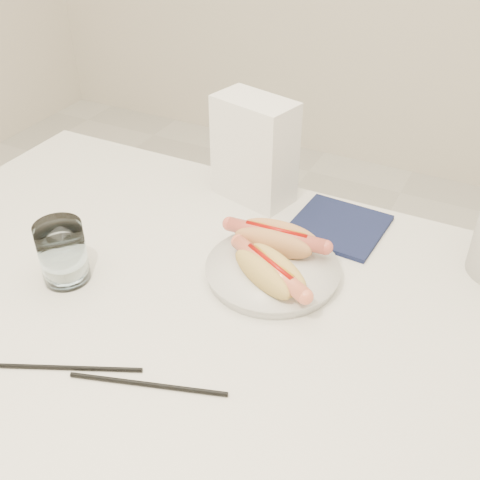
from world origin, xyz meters
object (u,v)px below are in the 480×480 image
at_px(table, 194,328).
at_px(hotdog_left, 276,239).
at_px(plate, 272,272).
at_px(hotdog_right, 270,271).
at_px(napkin_box, 254,150).
at_px(water_glass, 62,253).

height_order(table, hotdog_left, hotdog_left).
height_order(plate, hotdog_left, hotdog_left).
height_order(table, hotdog_right, hotdog_right).
height_order(hotdog_left, hotdog_right, same).
xyz_separation_m(table, hotdog_left, (0.07, 0.16, 0.10)).
bearing_deg(table, napkin_box, 98.82).
bearing_deg(water_glass, table, 12.18).
height_order(plate, hotdog_right, hotdog_right).
bearing_deg(hotdog_right, table, -114.50).
bearing_deg(hotdog_right, napkin_box, 148.24).
relative_size(plate, water_glass, 2.03).
bearing_deg(hotdog_right, plate, 133.57).
relative_size(table, plate, 5.62).
distance_m(table, plate, 0.16).
distance_m(hotdog_left, water_glass, 0.35).
relative_size(hotdog_left, hotdog_right, 1.07).
height_order(table, plate, plate).
bearing_deg(plate, table, -128.23).
xyz_separation_m(table, water_glass, (-0.21, -0.05, 0.11)).
bearing_deg(hotdog_right, water_glass, -130.82).
distance_m(plate, hotdog_right, 0.05).
bearing_deg(plate, napkin_box, 122.62).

